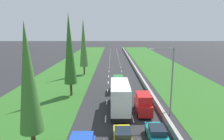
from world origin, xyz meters
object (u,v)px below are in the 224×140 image
object	(u,v)px
yellow_sedan_centre_lane	(122,137)
red_van_right_lane	(142,103)
poplar_tree_nearest	(27,79)
poplar_tree_second	(69,49)
white_box_truck_centre_lane	(119,96)
poplar_tree_third	(83,43)
street_light_mast	(169,77)
green_van_centre_lane	(118,83)
teal_sedan_right_lane	(156,134)

from	to	relation	value
yellow_sedan_centre_lane	red_van_right_lane	world-z (taller)	red_van_right_lane
poplar_tree_nearest	poplar_tree_second	bearing A→B (deg)	89.61
white_box_truck_centre_lane	poplar_tree_third	size ratio (longest dim) A/B	0.67
poplar_tree_nearest	red_van_right_lane	bearing A→B (deg)	38.20
poplar_tree_second	street_light_mast	size ratio (longest dim) A/B	1.55
red_van_right_lane	poplar_tree_nearest	size ratio (longest dim) A/B	0.41
white_box_truck_centre_lane	poplar_tree_nearest	bearing A→B (deg)	-130.05
red_van_right_lane	white_box_truck_centre_lane	bearing A→B (deg)	164.72
poplar_tree_second	green_van_centre_lane	bearing A→B (deg)	18.65
teal_sedan_right_lane	street_light_mast	world-z (taller)	street_light_mast
white_box_truck_centre_lane	green_van_centre_lane	size ratio (longest dim) A/B	1.92
yellow_sedan_centre_lane	teal_sedan_right_lane	bearing A→B (deg)	10.05
poplar_tree_third	white_box_truck_centre_lane	bearing A→B (deg)	-70.73
teal_sedan_right_lane	street_light_mast	bearing A→B (deg)	66.14
yellow_sedan_centre_lane	green_van_centre_lane	distance (m)	17.98
red_van_right_lane	poplar_tree_third	size ratio (longest dim) A/B	0.35
green_van_centre_lane	street_light_mast	bearing A→B (deg)	-60.18
red_van_right_lane	yellow_sedan_centre_lane	bearing A→B (deg)	-112.44
white_box_truck_centre_lane	poplar_tree_second	world-z (taller)	poplar_tree_second
poplar_tree_nearest	poplar_tree_third	world-z (taller)	poplar_tree_third
yellow_sedan_centre_lane	poplar_tree_nearest	bearing A→B (deg)	-171.22
street_light_mast	poplar_tree_nearest	bearing A→B (deg)	-150.13
teal_sedan_right_lane	green_van_centre_lane	size ratio (longest dim) A/B	0.92
poplar_tree_nearest	poplar_tree_second	world-z (taller)	poplar_tree_second
white_box_truck_centre_lane	green_van_centre_lane	xyz separation A→B (m)	(0.08, 9.44, -0.78)
yellow_sedan_centre_lane	street_light_mast	world-z (taller)	street_light_mast
yellow_sedan_centre_lane	red_van_right_lane	xyz separation A→B (m)	(3.17, 7.67, 0.59)
red_van_right_lane	poplar_tree_second	xyz separation A→B (m)	(-11.24, 7.53, 6.64)
poplar_tree_nearest	poplar_tree_third	distance (m)	33.02
yellow_sedan_centre_lane	poplar_tree_third	xyz separation A→B (m)	(-8.07, 31.74, 7.22)
poplar_tree_second	yellow_sedan_centre_lane	bearing A→B (deg)	-62.02
yellow_sedan_centre_lane	green_van_centre_lane	bearing A→B (deg)	89.60
teal_sedan_right_lane	green_van_centre_lane	distance (m)	17.68
poplar_tree_nearest	poplar_tree_third	bearing A→B (deg)	89.80
white_box_truck_centre_lane	street_light_mast	xyz separation A→B (m)	(6.32, -1.44, 3.05)
poplar_tree_third	street_light_mast	bearing A→B (deg)	-59.64
poplar_tree_nearest	street_light_mast	distance (m)	16.87
green_van_centre_lane	poplar_tree_nearest	xyz separation A→B (m)	(-8.31, -19.23, 5.61)
green_van_centre_lane	teal_sedan_right_lane	bearing A→B (deg)	-78.99
red_van_right_lane	poplar_tree_nearest	xyz separation A→B (m)	(-11.35, -8.94, 5.61)
yellow_sedan_centre_lane	street_light_mast	xyz separation A→B (m)	(6.36, 7.09, 4.42)
poplar_tree_second	street_light_mast	distance (m)	16.79
white_box_truck_centre_lane	street_light_mast	bearing A→B (deg)	-12.80
poplar_tree_second	poplar_tree_third	size ratio (longest dim) A/B	1.00
red_van_right_lane	poplar_tree_nearest	world-z (taller)	poplar_tree_nearest
poplar_tree_second	street_light_mast	world-z (taller)	poplar_tree_second
green_van_centre_lane	poplar_tree_nearest	bearing A→B (deg)	-113.37
poplar_tree_nearest	street_light_mast	world-z (taller)	poplar_tree_nearest
yellow_sedan_centre_lane	poplar_tree_second	bearing A→B (deg)	117.98
yellow_sedan_centre_lane	teal_sedan_right_lane	world-z (taller)	same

